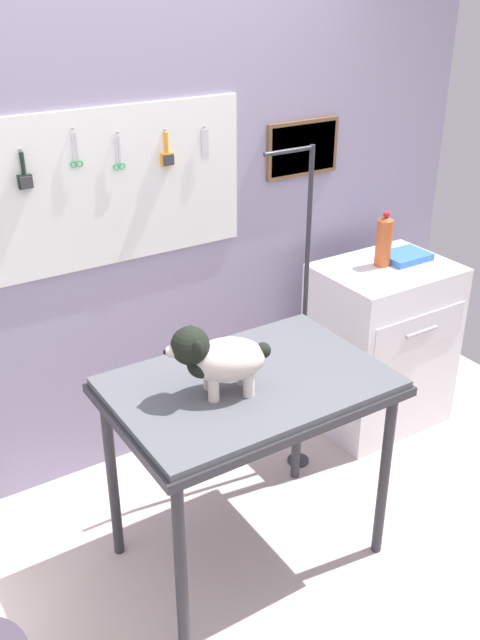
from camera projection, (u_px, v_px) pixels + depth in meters
ground at (277, 617)px, 2.78m from camera, size 4.40×4.00×0.04m
rear_wall_panel at (121, 239)px, 3.21m from camera, size 4.00×0.11×2.30m
grooming_table at (249, 398)px, 2.72m from camera, size 1.06×0.71×0.87m
grooming_arm at (302, 332)px, 3.27m from camera, size 0.30×0.11×1.62m
dog at (217, 358)px, 2.52m from camera, size 0.38×0.26×0.28m
cabinet_right at (380, 345)px, 3.78m from camera, size 0.68×0.54×0.91m
soda_bottle at (384, 241)px, 3.54m from camera, size 0.08×0.08×0.28m
supply_tray at (405, 256)px, 3.65m from camera, size 0.24×0.18×0.04m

